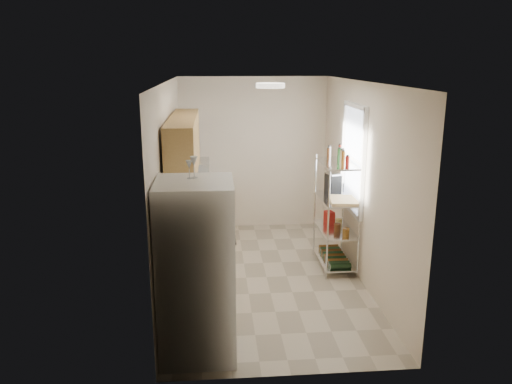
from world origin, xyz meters
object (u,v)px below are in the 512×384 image
(frying_pan_large, at_px, (197,202))
(espresso_machine, at_px, (333,182))
(rice_cooker, at_px, (198,205))
(cutting_board, at_px, (344,200))
(refrigerator, at_px, (197,270))

(frying_pan_large, distance_m, espresso_machine, 1.97)
(rice_cooker, relative_size, frying_pan_large, 1.14)
(frying_pan_large, height_order, espresso_machine, espresso_machine)
(rice_cooker, bearing_deg, frying_pan_large, 93.67)
(cutting_board, relative_size, espresso_machine, 1.68)
(rice_cooker, xyz_separation_m, frying_pan_large, (-0.03, 0.46, -0.09))
(refrigerator, distance_m, espresso_machine, 3.03)
(cutting_board, distance_m, espresso_machine, 0.52)
(refrigerator, relative_size, frying_pan_large, 7.49)
(refrigerator, bearing_deg, espresso_machine, 51.09)
(rice_cooker, xyz_separation_m, cutting_board, (1.96, 0.01, 0.02))
(refrigerator, distance_m, cutting_board, 2.67)
(cutting_board, xyz_separation_m, espresso_machine, (-0.03, 0.50, 0.12))
(rice_cooker, height_order, espresso_machine, espresso_machine)
(espresso_machine, bearing_deg, frying_pan_large, 168.87)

